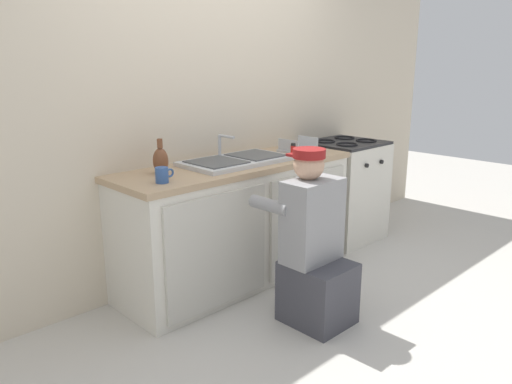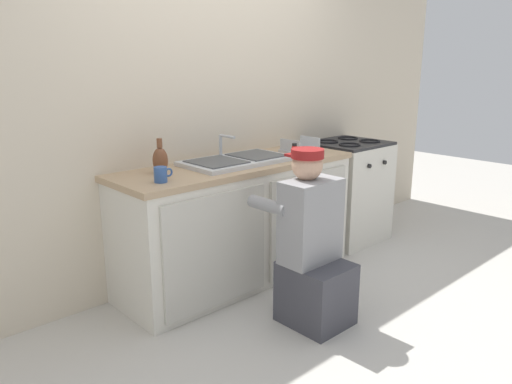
{
  "view_description": "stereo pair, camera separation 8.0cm",
  "coord_description": "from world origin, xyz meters",
  "px_view_note": "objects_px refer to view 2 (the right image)",
  "views": [
    {
      "loc": [
        -2.36,
        -2.34,
        1.62
      ],
      "look_at": [
        0.0,
        0.1,
        0.72
      ],
      "focal_mm": 35.0,
      "sensor_mm": 36.0,
      "label": 1
    },
    {
      "loc": [
        -2.3,
        -2.39,
        1.62
      ],
      "look_at": [
        0.0,
        0.1,
        0.72
      ],
      "focal_mm": 35.0,
      "sensor_mm": 36.0,
      "label": 2
    }
  ],
  "objects_px": {
    "stove_range": "(346,191)",
    "sink_double_basin": "(237,160)",
    "spice_bottle_red": "(294,150)",
    "coffee_mug": "(161,174)",
    "plumber_person": "(312,252)",
    "dish_rack_tray": "(300,149)",
    "vase_decorative": "(160,160)"
  },
  "relations": [
    {
      "from": "stove_range",
      "to": "sink_double_basin",
      "type": "bearing_deg",
      "value": 179.91
    },
    {
      "from": "spice_bottle_red",
      "to": "coffee_mug",
      "type": "bearing_deg",
      "value": -179.33
    },
    {
      "from": "plumber_person",
      "to": "dish_rack_tray",
      "type": "distance_m",
      "value": 1.18
    },
    {
      "from": "stove_range",
      "to": "dish_rack_tray",
      "type": "bearing_deg",
      "value": -179.83
    },
    {
      "from": "stove_range",
      "to": "dish_rack_tray",
      "type": "height_order",
      "value": "dish_rack_tray"
    },
    {
      "from": "dish_rack_tray",
      "to": "spice_bottle_red",
      "type": "distance_m",
      "value": 0.23
    },
    {
      "from": "stove_range",
      "to": "vase_decorative",
      "type": "bearing_deg",
      "value": 177.7
    },
    {
      "from": "plumber_person",
      "to": "spice_bottle_red",
      "type": "xyz_separation_m",
      "value": [
        0.55,
        0.67,
        0.49
      ]
    },
    {
      "from": "plumber_person",
      "to": "dish_rack_tray",
      "type": "height_order",
      "value": "plumber_person"
    },
    {
      "from": "sink_double_basin",
      "to": "stove_range",
      "type": "bearing_deg",
      "value": -0.09
    },
    {
      "from": "sink_double_basin",
      "to": "stove_range",
      "type": "xyz_separation_m",
      "value": [
        1.31,
        -0.0,
        -0.46
      ]
    },
    {
      "from": "dish_rack_tray",
      "to": "spice_bottle_red",
      "type": "height_order",
      "value": "dish_rack_tray"
    },
    {
      "from": "spice_bottle_red",
      "to": "coffee_mug",
      "type": "height_order",
      "value": "spice_bottle_red"
    },
    {
      "from": "coffee_mug",
      "to": "dish_rack_tray",
      "type": "bearing_deg",
      "value": 5.52
    },
    {
      "from": "coffee_mug",
      "to": "sink_double_basin",
      "type": "bearing_deg",
      "value": 10.84
    },
    {
      "from": "sink_double_basin",
      "to": "coffee_mug",
      "type": "height_order",
      "value": "sink_double_basin"
    },
    {
      "from": "coffee_mug",
      "to": "vase_decorative",
      "type": "distance_m",
      "value": 0.25
    },
    {
      "from": "dish_rack_tray",
      "to": "vase_decorative",
      "type": "relative_size",
      "value": 1.22
    },
    {
      "from": "dish_rack_tray",
      "to": "plumber_person",
      "type": "bearing_deg",
      "value": -133.03
    },
    {
      "from": "sink_double_basin",
      "to": "vase_decorative",
      "type": "height_order",
      "value": "vase_decorative"
    },
    {
      "from": "stove_range",
      "to": "spice_bottle_red",
      "type": "relative_size",
      "value": 8.8
    },
    {
      "from": "sink_double_basin",
      "to": "plumber_person",
      "type": "bearing_deg",
      "value": -95.32
    },
    {
      "from": "plumber_person",
      "to": "coffee_mug",
      "type": "distance_m",
      "value": 1.05
    },
    {
      "from": "sink_double_basin",
      "to": "coffee_mug",
      "type": "xyz_separation_m",
      "value": [
        -0.72,
        -0.14,
        0.03
      ]
    },
    {
      "from": "vase_decorative",
      "to": "plumber_person",
      "type": "bearing_deg",
      "value": -59.27
    },
    {
      "from": "spice_bottle_red",
      "to": "vase_decorative",
      "type": "bearing_deg",
      "value": 169.41
    },
    {
      "from": "stove_range",
      "to": "coffee_mug",
      "type": "xyz_separation_m",
      "value": [
        -2.04,
        -0.14,
        0.49
      ]
    },
    {
      "from": "dish_rack_tray",
      "to": "vase_decorative",
      "type": "height_order",
      "value": "vase_decorative"
    },
    {
      "from": "sink_double_basin",
      "to": "stove_range",
      "type": "distance_m",
      "value": 1.39
    },
    {
      "from": "plumber_person",
      "to": "vase_decorative",
      "type": "distance_m",
      "value": 1.15
    },
    {
      "from": "spice_bottle_red",
      "to": "vase_decorative",
      "type": "xyz_separation_m",
      "value": [
        -1.06,
        0.2,
        0.04
      ]
    },
    {
      "from": "plumber_person",
      "to": "vase_decorative",
      "type": "bearing_deg",
      "value": 120.73
    }
  ]
}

